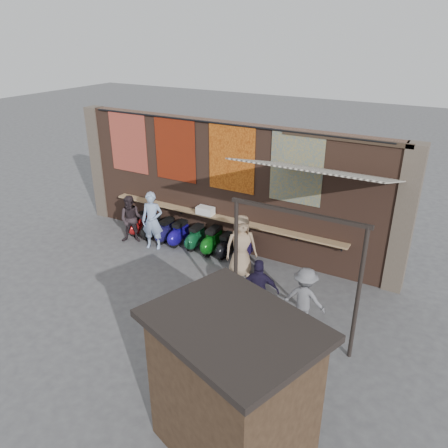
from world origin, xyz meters
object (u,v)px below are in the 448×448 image
Objects in this scene: market_stall at (232,391)px; shopper_tan at (241,246)px; shelf_box at (205,211)px; diner_right at (132,219)px; scooter_stool_7 at (244,250)px; scooter_stool_6 at (226,246)px; scooter_stool_1 at (152,227)px; shopper_navy at (259,291)px; shopper_grey at (304,298)px; scooter_stool_3 at (179,234)px; scooter_stool_5 at (212,241)px; diner_left at (152,221)px; scooter_stool_2 at (166,231)px; scooter_stool_4 at (195,238)px; scooter_stool_0 at (139,224)px.

shopper_tan is at bearing 135.13° from market_stall.
diner_right is (-2.27, -0.90, -0.44)m from shelf_box.
scooter_stool_7 is at bearing 67.84° from shopper_tan.
scooter_stool_6 is (0.89, -0.29, -0.88)m from shelf_box.
shelf_box is 2.13m from scooter_stool_1.
shelf_box is 4.18m from shopper_navy.
shelf_box is 0.69× the size of scooter_stool_7.
shelf_box is at bearing 169.39° from scooter_stool_7.
shopper_grey is (4.17, -2.41, -0.47)m from shelf_box.
scooter_stool_3 reaches higher than scooter_stool_6.
market_stall is at bearing 89.93° from shopper_grey.
scooter_stool_5 is 2.78m from diner_right.
market_stall is at bearing -61.12° from diner_left.
shopper_navy is (4.55, -1.82, -0.12)m from diner_left.
scooter_stool_3 reaches higher than scooter_stool_1.
scooter_stool_4 is (1.12, 0.05, -0.00)m from scooter_stool_2.
scooter_stool_3 is 4.64m from shopper_navy.
scooter_stool_2 is at bearing -177.60° from scooter_stool_4.
shelf_box reaches higher than scooter_stool_1.
scooter_stool_3 is at bearing -24.22° from shopper_grey.
diner_left is at bearing -147.46° from shelf_box.
diner_right is at bearing -163.34° from scooter_stool_4.
scooter_stool_7 is (0.63, 0.00, 0.01)m from scooter_stool_6.
shopper_tan is at bearing -20.19° from scooter_stool_4.
shopper_grey is at bearing -40.85° from diner_right.
market_stall is at bearing -40.53° from scooter_stool_0.
scooter_stool_3 is 0.94× the size of scooter_stool_5.
shelf_box is at bearing 161.99° from scooter_stool_6.
shopper_tan reaches higher than shopper_navy.
diner_right reaches higher than scooter_stool_1.
scooter_stool_2 is (1.14, 0.00, 0.02)m from scooter_stool_0.
shopper_navy is at bearing -41.56° from scooter_stool_5.
scooter_stool_0 is 1.34m from diner_left.
scooter_stool_1 is 1.00× the size of scooter_stool_4.
scooter_stool_3 reaches higher than scooter_stool_2.
scooter_stool_5 is 1.13× the size of scooter_stool_6.
diner_right reaches higher than scooter_stool_4.
shelf_box is 0.98m from scooter_stool_5.
diner_left reaches higher than scooter_stool_1.
shopper_tan reaches higher than scooter_stool_3.
diner_left is 4.90m from shopper_navy.
diner_left is at bearing -45.22° from shopper_navy.
shopper_navy reaches higher than scooter_stool_6.
scooter_stool_4 is 1.46m from diner_left.
market_stall reaches higher than diner_right.
scooter_stool_1 is 3.81m from shopper_tan.
scooter_stool_5 is at bearing 0.72° from scooter_stool_0.
scooter_stool_7 is at bearing -6.77° from diner_left.
scooter_stool_5 is (1.23, 0.04, 0.02)m from scooter_stool_3.
scooter_stool_5 is 0.54× the size of diner_right.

